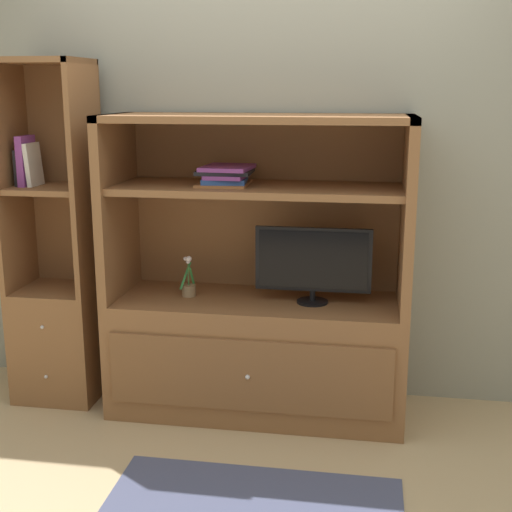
{
  "coord_description": "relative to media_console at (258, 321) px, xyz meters",
  "views": [
    {
      "loc": [
        0.57,
        -3.1,
        1.72
      ],
      "look_at": [
        0.0,
        0.35,
        0.88
      ],
      "focal_mm": 48.6,
      "sensor_mm": 36.0,
      "label": 1
    }
  ],
  "objects": [
    {
      "name": "upright_book_row",
      "position": [
        -1.26,
        -0.01,
        0.83
      ],
      "size": [
        0.1,
        0.16,
        0.27
      ],
      "color": "black",
      "rests_on": "bookshelf_tall"
    },
    {
      "name": "ground_plane",
      "position": [
        0.0,
        -0.41,
        -0.5
      ],
      "size": [
        8.0,
        8.0,
        0.0
      ],
      "primitive_type": "plane",
      "color": "tan"
    },
    {
      "name": "potted_plant",
      "position": [
        -0.38,
        -0.01,
        0.18
      ],
      "size": [
        0.08,
        0.11,
        0.23
      ],
      "color": "#8C7251",
      "rests_on": "media_console"
    },
    {
      "name": "painted_rear_wall",
      "position": [
        0.0,
        0.34,
        0.9
      ],
      "size": [
        6.0,
        0.1,
        2.8
      ],
      "primitive_type": "cube",
      "color": "gray",
      "rests_on": "ground_plane"
    },
    {
      "name": "magazine_stack",
      "position": [
        -0.17,
        -0.0,
        0.79
      ],
      "size": [
        0.28,
        0.31,
        0.1
      ],
      "color": "#A56638",
      "rests_on": "media_console"
    },
    {
      "name": "media_console",
      "position": [
        0.0,
        0.0,
        0.0
      ],
      "size": [
        1.57,
        0.61,
        1.6
      ],
      "color": "brown",
      "rests_on": "ground_plane"
    },
    {
      "name": "tv_monitor",
      "position": [
        0.29,
        -0.02,
        0.35
      ],
      "size": [
        0.6,
        0.16,
        0.4
      ],
      "color": "black",
      "rests_on": "media_console"
    },
    {
      "name": "bookshelf_tall",
      "position": [
        -1.14,
        0.0,
        0.11
      ],
      "size": [
        0.46,
        0.42,
        1.88
      ],
      "color": "brown",
      "rests_on": "ground_plane"
    }
  ]
}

